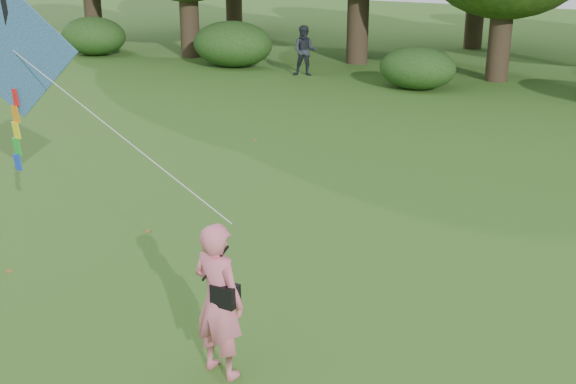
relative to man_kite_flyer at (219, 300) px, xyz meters
The scene contains 7 objects.
ground 1.04m from the man_kite_flyer, 66.90° to the left, with size 100.00×100.00×0.00m, color #265114.
man_kite_flyer is the anchor object (origin of this frame).
bystander_left 19.66m from the man_kite_flyer, 115.20° to the left, with size 0.90×0.70×1.86m, color #242830.
crossbody_bag 0.18m from the man_kite_flyer, 14.61° to the right, with size 0.43×0.20×0.74m.
flying_kite 5.04m from the man_kite_flyer, 165.44° to the left, with size 5.55×1.52×2.92m.
shrub_band 17.98m from the man_kite_flyer, 91.80° to the left, with size 39.15×3.22×1.88m.
fallen_leaves 2.66m from the man_kite_flyer, 79.66° to the left, with size 10.90×12.79×0.01m.
Camera 1 is at (4.22, -6.49, 4.96)m, focal length 45.00 mm.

